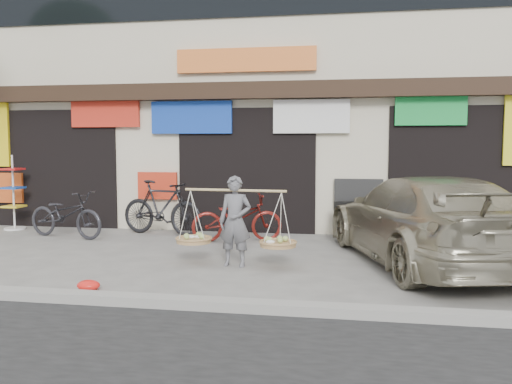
% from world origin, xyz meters
% --- Properties ---
extents(ground, '(70.00, 70.00, 0.00)m').
position_xyz_m(ground, '(0.00, 0.00, 0.00)').
color(ground, gray).
rests_on(ground, ground).
extents(kerb, '(70.00, 0.25, 0.12)m').
position_xyz_m(kerb, '(0.00, -2.00, 0.06)').
color(kerb, gray).
rests_on(kerb, ground).
extents(shophouse_block, '(14.00, 6.32, 7.00)m').
position_xyz_m(shophouse_block, '(-0.00, 6.42, 3.45)').
color(shophouse_block, beige).
rests_on(shophouse_block, ground).
extents(street_vendor, '(1.94, 0.66, 1.43)m').
position_xyz_m(street_vendor, '(0.45, 0.24, 0.65)').
color(street_vendor, slate).
rests_on(street_vendor, ground).
extents(bike_0, '(1.94, 1.07, 0.97)m').
position_xyz_m(bike_0, '(-3.52, 2.16, 0.48)').
color(bike_0, '#29292E').
rests_on(bike_0, ground).
extents(bike_1, '(2.01, 1.02, 1.16)m').
position_xyz_m(bike_1, '(-1.69, 2.80, 0.58)').
color(bike_1, black).
rests_on(bike_1, ground).
extents(bike_2, '(1.89, 1.15, 0.94)m').
position_xyz_m(bike_2, '(0.03, 2.34, 0.47)').
color(bike_2, maroon).
rests_on(bike_2, ground).
extents(suv, '(3.33, 5.31, 1.43)m').
position_xyz_m(suv, '(3.40, 0.93, 0.72)').
color(suv, '#A7A087').
rests_on(suv, ground).
extents(display_rack, '(0.46, 0.46, 1.68)m').
position_xyz_m(display_rack, '(-5.23, 2.95, 0.68)').
color(display_rack, silver).
rests_on(display_rack, ground).
extents(red_bag, '(0.31, 0.25, 0.14)m').
position_xyz_m(red_bag, '(-1.16, -1.50, 0.07)').
color(red_bag, red).
rests_on(red_bag, ground).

